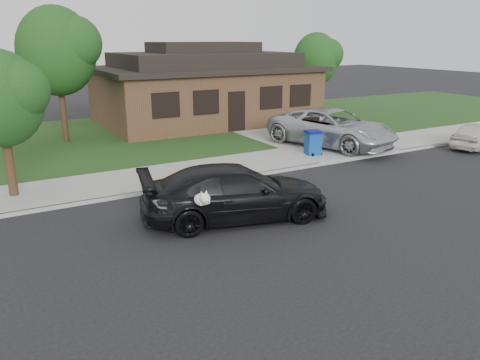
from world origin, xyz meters
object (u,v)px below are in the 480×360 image
sedan (236,193)px  recycling_bin (313,143)px  white_compact (475,135)px  minivan (332,128)px

sedan → recycling_bin: bearing=-41.2°
white_compact → recycling_bin: white_compact is taller
minivan → white_compact: minivan is taller
minivan → white_compact: bearing=-44.9°
minivan → recycling_bin: (-1.84, -0.95, -0.33)m
sedan → white_compact: sedan is taller
minivan → white_compact: 6.84m
white_compact → recycling_bin: size_ratio=3.39×
white_compact → recycling_bin: 8.18m
recycling_bin → sedan: bearing=-129.4°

